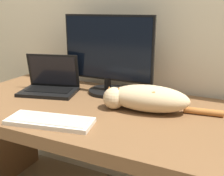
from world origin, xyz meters
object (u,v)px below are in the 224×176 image
at_px(laptop, 50,85).
at_px(external_keyboard, 50,121).
at_px(monitor, 108,55).
at_px(cat, 146,98).

bearing_deg(laptop, external_keyboard, -66.89).
bearing_deg(external_keyboard, monitor, 74.79).
relative_size(monitor, cat, 0.97).
xyz_separation_m(laptop, external_keyboard, (0.28, -0.37, -0.03)).
bearing_deg(laptop, monitor, 9.08).
xyz_separation_m(monitor, external_keyboard, (-0.04, -0.51, -0.22)).
xyz_separation_m(laptop, cat, (0.62, -0.04, 0.02)).
distance_m(monitor, external_keyboard, 0.55).
distance_m(monitor, laptop, 0.40).
distance_m(external_keyboard, cat, 0.47).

